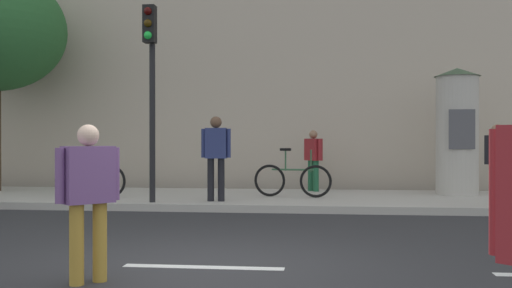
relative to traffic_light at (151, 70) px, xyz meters
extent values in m
plane|color=#2B2B2D|center=(2.15, -5.24, -2.84)|extent=(80.00, 80.00, 0.00)
cube|color=#B2ADA3|center=(2.15, 1.76, -2.77)|extent=(36.00, 4.00, 0.15)
cube|color=silver|center=(2.15, -5.24, -2.84)|extent=(1.80, 0.16, 0.01)
cylinder|color=black|center=(0.00, 0.11, -1.08)|extent=(0.12, 0.12, 3.22)
cube|color=black|center=(0.00, -0.07, 0.91)|extent=(0.24, 0.24, 0.75)
sphere|color=#390605|center=(0.00, -0.20, 1.14)|extent=(0.16, 0.16, 0.16)
sphere|color=#3C2906|center=(0.00, -0.20, 0.90)|extent=(0.16, 0.16, 0.16)
sphere|color=green|center=(0.00, -0.20, 0.66)|extent=(0.16, 0.16, 0.16)
cylinder|color=#B2ADA3|center=(6.57, 2.61, -1.32)|extent=(0.96, 0.96, 2.75)
cone|color=#334C33|center=(6.57, 2.61, 0.16)|extent=(1.06, 1.06, 0.20)
cube|color=#4C4C51|center=(6.57, 2.12, -1.18)|extent=(0.58, 0.02, 0.90)
cylinder|color=maroon|center=(4.28, -8.87, -1.68)|extent=(0.09, 0.09, 0.58)
cylinder|color=#B78C33|center=(1.09, -6.17, -2.45)|extent=(0.14, 0.14, 0.79)
cylinder|color=#B78C33|center=(1.26, -6.00, -2.45)|extent=(0.14, 0.14, 0.79)
cube|color=#724C84|center=(1.18, -6.09, -1.77)|extent=(0.51, 0.51, 0.56)
cylinder|color=#724C84|center=(0.98, -6.29, -1.77)|extent=(0.09, 0.09, 0.53)
cylinder|color=#724C84|center=(1.37, -5.88, -1.77)|extent=(0.09, 0.09, 0.53)
sphere|color=beige|center=(1.18, -6.09, -1.39)|extent=(0.21, 0.21, 0.21)
cylinder|color=#1E5938|center=(3.15, 3.28, -2.31)|extent=(0.14, 0.14, 0.77)
cylinder|color=#1E5938|center=(3.28, 3.09, -2.31)|extent=(0.14, 0.14, 0.77)
cube|color=maroon|center=(3.22, 3.18, -1.65)|extent=(0.47, 0.52, 0.54)
cylinder|color=maroon|center=(3.06, 3.41, -1.65)|extent=(0.09, 0.09, 0.52)
cylinder|color=maroon|center=(3.38, 2.96, -1.65)|extent=(0.09, 0.09, 0.52)
sphere|color=#8C664C|center=(3.22, 3.18, -1.28)|extent=(0.21, 0.21, 0.21)
cylinder|color=black|center=(1.36, 0.48, -2.25)|extent=(0.14, 0.14, 0.89)
cylinder|color=black|center=(1.14, 0.46, -2.25)|extent=(0.14, 0.14, 0.89)
cube|color=navy|center=(1.25, 0.47, -1.49)|extent=(0.45, 0.26, 0.63)
cylinder|color=navy|center=(1.51, 0.49, -1.49)|extent=(0.09, 0.09, 0.60)
cylinder|color=navy|center=(0.99, 0.46, -1.49)|extent=(0.09, 0.09, 0.60)
sphere|color=brown|center=(1.25, 0.47, -1.05)|extent=(0.24, 0.24, 0.24)
cylinder|color=silver|center=(6.84, 0.08, -2.29)|extent=(0.14, 0.14, 0.80)
cylinder|color=silver|center=(6.73, 0.26, -2.29)|extent=(0.14, 0.14, 0.80)
cube|color=black|center=(6.79, 0.17, -1.61)|extent=(0.42, 0.48, 0.56)
cylinder|color=black|center=(6.92, -0.05, -1.61)|extent=(0.09, 0.09, 0.54)
cylinder|color=black|center=(6.66, 0.39, -1.61)|extent=(0.09, 0.09, 0.54)
sphere|color=#8C664C|center=(6.79, 0.17, -1.22)|extent=(0.22, 0.22, 0.22)
cube|color=silver|center=(6.94, 0.26, -1.64)|extent=(0.28, 0.32, 0.36)
torus|color=black|center=(2.26, 1.67, -2.33)|extent=(0.72, 0.18, 0.72)
torus|color=black|center=(3.30, 1.49, -2.33)|extent=(0.72, 0.18, 0.72)
cylinder|color=#2D5938|center=(2.78, 1.58, -2.08)|extent=(0.94, 0.20, 0.04)
cylinder|color=#2D5938|center=(2.63, 1.61, -1.88)|extent=(0.04, 0.04, 0.45)
cylinder|color=#2D5938|center=(3.19, 1.51, -1.88)|extent=(0.04, 0.04, 0.50)
cube|color=black|center=(2.63, 1.61, -1.63)|extent=(0.25, 0.14, 0.06)
torus|color=black|center=(-2.26, 1.19, -2.33)|extent=(0.72, 0.16, 0.72)
torus|color=black|center=(-1.22, 1.04, -2.33)|extent=(0.72, 0.16, 0.72)
cylinder|color=#D85919|center=(-1.74, 1.11, -2.08)|extent=(0.94, 0.17, 0.04)
cylinder|color=#D85919|center=(-1.89, 1.13, -1.88)|extent=(0.04, 0.04, 0.45)
cylinder|color=#D85919|center=(-1.32, 1.05, -1.88)|extent=(0.04, 0.04, 0.50)
cube|color=black|center=(-1.89, 1.13, -1.63)|extent=(0.25, 0.13, 0.06)
camera|label=1|loc=(3.48, -11.71, -1.44)|focal=41.83mm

